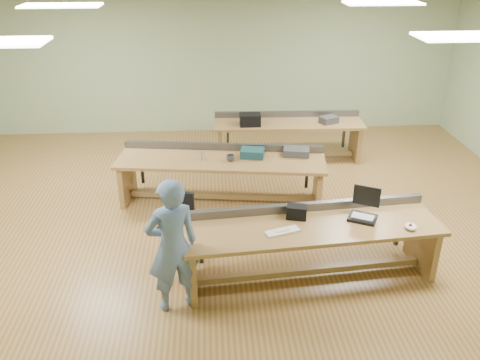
# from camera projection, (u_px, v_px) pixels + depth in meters

# --- Properties ---
(floor) EXTENTS (10.00, 10.00, 0.00)m
(floor) POSITION_uv_depth(u_px,v_px,m) (231.00, 219.00, 7.81)
(floor) COLOR olive
(floor) RESTS_ON ground
(ceiling) EXTENTS (10.00, 10.00, 0.00)m
(ceiling) POSITION_uv_depth(u_px,v_px,m) (229.00, 16.00, 6.51)
(ceiling) COLOR silver
(ceiling) RESTS_ON wall_back
(wall_back) EXTENTS (10.00, 0.04, 3.00)m
(wall_back) POSITION_uv_depth(u_px,v_px,m) (221.00, 63.00, 10.76)
(wall_back) COLOR #96A57D
(wall_back) RESTS_ON floor
(wall_front) EXTENTS (10.00, 0.04, 3.00)m
(wall_front) POSITION_uv_depth(u_px,v_px,m) (258.00, 318.00, 3.56)
(wall_front) COLOR #96A57D
(wall_front) RESTS_ON floor
(fluor_panels) EXTENTS (6.20, 3.50, 0.03)m
(fluor_panels) POSITION_uv_depth(u_px,v_px,m) (229.00, 18.00, 6.52)
(fluor_panels) COLOR white
(fluor_panels) RESTS_ON ceiling
(workbench_front) EXTENTS (3.23, 1.13, 0.86)m
(workbench_front) POSITION_uv_depth(u_px,v_px,m) (310.00, 237.00, 6.27)
(workbench_front) COLOR #96693F
(workbench_front) RESTS_ON floor
(workbench_mid) EXTENTS (3.37, 1.30, 0.86)m
(workbench_mid) POSITION_uv_depth(u_px,v_px,m) (221.00, 169.00, 8.11)
(workbench_mid) COLOR #96693F
(workbench_mid) RESTS_ON floor
(workbench_back) EXTENTS (2.83, 0.83, 0.86)m
(workbench_back) POSITION_uv_depth(u_px,v_px,m) (288.00, 131.00, 9.70)
(workbench_back) COLOR #96693F
(workbench_back) RESTS_ON floor
(person) EXTENTS (0.70, 0.57, 1.65)m
(person) POSITION_uv_depth(u_px,v_px,m) (172.00, 246.00, 5.61)
(person) COLOR slate
(person) RESTS_ON floor
(laptop_base) EXTENTS (0.42, 0.40, 0.04)m
(laptop_base) POSITION_uv_depth(u_px,v_px,m) (363.00, 218.00, 6.29)
(laptop_base) COLOR black
(laptop_base) RESTS_ON workbench_front
(laptop_screen) EXTENTS (0.30, 0.17, 0.26)m
(laptop_screen) POSITION_uv_depth(u_px,v_px,m) (367.00, 196.00, 6.29)
(laptop_screen) COLOR black
(laptop_screen) RESTS_ON laptop_base
(keyboard) EXTENTS (0.44, 0.26, 0.02)m
(keyboard) POSITION_uv_depth(u_px,v_px,m) (283.00, 231.00, 6.01)
(keyboard) COLOR silver
(keyboard) RESTS_ON workbench_front
(trackball_mouse) EXTENTS (0.19, 0.20, 0.07)m
(trackball_mouse) POSITION_uv_depth(u_px,v_px,m) (411.00, 227.00, 6.07)
(trackball_mouse) COLOR white
(trackball_mouse) RESTS_ON workbench_front
(camera_bag) EXTENTS (0.28, 0.21, 0.17)m
(camera_bag) POSITION_uv_depth(u_px,v_px,m) (297.00, 212.00, 6.29)
(camera_bag) COLOR black
(camera_bag) RESTS_ON workbench_front
(task_chair) EXTENTS (0.61, 0.61, 0.90)m
(task_chair) POSITION_uv_depth(u_px,v_px,m) (177.00, 234.00, 6.77)
(task_chair) COLOR black
(task_chair) RESTS_ON floor
(parts_bin_teal) EXTENTS (0.41, 0.34, 0.13)m
(parts_bin_teal) POSITION_uv_depth(u_px,v_px,m) (252.00, 153.00, 8.06)
(parts_bin_teal) COLOR #143741
(parts_bin_teal) RESTS_ON workbench_mid
(parts_bin_grey) EXTENTS (0.45, 0.33, 0.11)m
(parts_bin_grey) POSITION_uv_depth(u_px,v_px,m) (296.00, 152.00, 8.12)
(parts_bin_grey) COLOR #333335
(parts_bin_grey) RESTS_ON workbench_mid
(mug) EXTENTS (0.16, 0.16, 0.10)m
(mug) POSITION_uv_depth(u_px,v_px,m) (230.00, 158.00, 7.91)
(mug) COLOR #333335
(mug) RESTS_ON workbench_mid
(drinks_can) EXTENTS (0.08, 0.08, 0.12)m
(drinks_can) POSITION_uv_depth(u_px,v_px,m) (202.00, 157.00, 7.93)
(drinks_can) COLOR #BBBCC0
(drinks_can) RESTS_ON workbench_mid
(storage_box_back) EXTENTS (0.38, 0.27, 0.22)m
(storage_box_back) POSITION_uv_depth(u_px,v_px,m) (250.00, 120.00, 9.39)
(storage_box_back) COLOR black
(storage_box_back) RESTS_ON workbench_back
(tray_back) EXTENTS (0.38, 0.34, 0.13)m
(tray_back) POSITION_uv_depth(u_px,v_px,m) (329.00, 120.00, 9.53)
(tray_back) COLOR #333335
(tray_back) RESTS_ON workbench_back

